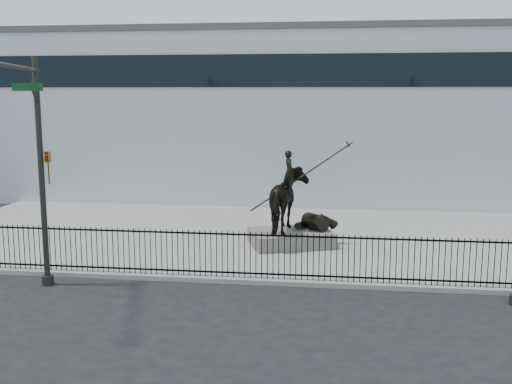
# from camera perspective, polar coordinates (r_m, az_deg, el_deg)

# --- Properties ---
(ground) EXTENTS (120.00, 120.00, 0.00)m
(ground) POSITION_cam_1_polar(r_m,az_deg,el_deg) (17.92, 1.27, -9.93)
(ground) COLOR black
(ground) RESTS_ON ground
(plaza) EXTENTS (30.00, 12.00, 0.15)m
(plaza) POSITION_cam_1_polar(r_m,az_deg,el_deg) (24.59, 3.04, -4.36)
(plaza) COLOR gray
(plaza) RESTS_ON ground
(building) EXTENTS (44.00, 14.00, 9.00)m
(building) POSITION_cam_1_polar(r_m,az_deg,el_deg) (36.88, 4.68, 7.20)
(building) COLOR silver
(building) RESTS_ON ground
(picket_fence) EXTENTS (22.10, 0.10, 1.50)m
(picket_fence) POSITION_cam_1_polar(r_m,az_deg,el_deg) (18.84, 1.69, -6.08)
(picket_fence) COLOR black
(picket_fence) RESTS_ON plaza
(statue_plinth) EXTENTS (3.52, 2.96, 0.56)m
(statue_plinth) POSITION_cam_1_polar(r_m,az_deg,el_deg) (23.04, 3.33, -4.40)
(statue_plinth) COLOR #5A5852
(statue_plinth) RESTS_ON plaza
(equestrian_statue) EXTENTS (3.63, 2.92, 3.26)m
(equestrian_statue) POSITION_cam_1_polar(r_m,az_deg,el_deg) (22.75, 3.51, -0.83)
(equestrian_statue) COLOR black
(equestrian_statue) RESTS_ON statue_plinth
(traffic_signal_left) EXTENTS (1.52, 4.84, 7.00)m
(traffic_signal_left) POSITION_cam_1_polar(r_m,az_deg,el_deg) (18.41, -20.32, 2.89)
(traffic_signal_left) COLOR #252823
(traffic_signal_left) RESTS_ON ground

